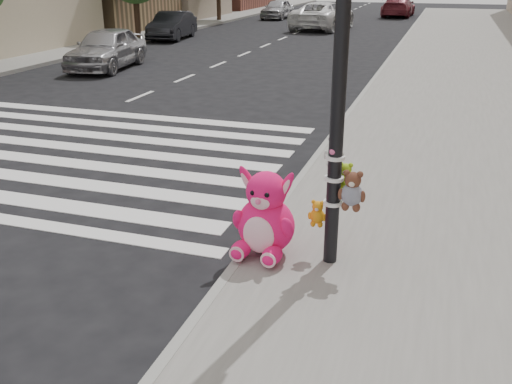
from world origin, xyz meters
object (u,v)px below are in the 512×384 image
at_px(pink_bunny, 265,219).
at_px(car_silver_far, 107,48).
at_px(car_dark_far, 172,25).
at_px(car_white_near, 323,16).
at_px(signal_pole, 340,128).
at_px(red_teddy, 266,245).

height_order(pink_bunny, car_silver_far, car_silver_far).
height_order(car_dark_far, car_white_near, car_white_near).
distance_m(signal_pole, red_teddy, 1.76).
relative_size(signal_pole, car_dark_far, 0.97).
relative_size(signal_pole, pink_bunny, 3.61).
xyz_separation_m(pink_bunny, red_teddy, (0.00, 0.02, -0.37)).
bearing_deg(car_white_near, red_teddy, 106.61).
bearing_deg(red_teddy, car_dark_far, 108.76).
bearing_deg(pink_bunny, car_silver_far, 132.78).
relative_size(signal_pole, car_white_near, 0.71).
bearing_deg(car_silver_far, red_teddy, -58.92).
bearing_deg(signal_pole, red_teddy, -177.86).
bearing_deg(pink_bunny, car_white_near, 104.63).
distance_m(signal_pole, pink_bunny, 1.45).
xyz_separation_m(pink_bunny, car_dark_far, (-11.56, 21.20, 0.09)).
height_order(pink_bunny, car_dark_far, car_dark_far).
bearing_deg(red_teddy, signal_pole, -7.74).
relative_size(car_silver_far, car_white_near, 0.75).
bearing_deg(car_dark_far, car_white_near, 41.73).
relative_size(red_teddy, car_white_near, 0.03).
xyz_separation_m(pink_bunny, car_white_near, (-5.30, 28.46, 0.19)).
xyz_separation_m(car_silver_far, car_white_near, (4.45, 16.28, 0.06)).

